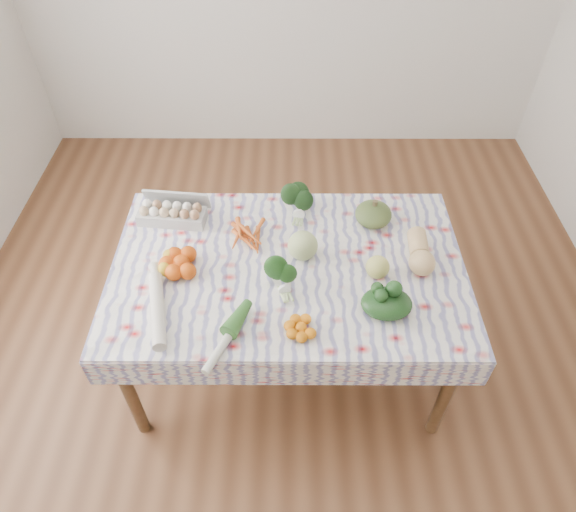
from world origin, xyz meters
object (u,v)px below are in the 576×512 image
object	(u,v)px
kabocha_squash	(373,214)
cabbage	(303,246)
dining_table	(288,277)
grapefruit	(378,267)
egg_carton	(172,214)
butternut_squash	(420,251)

from	to	relation	value
kabocha_squash	cabbage	size ratio (longest dim) A/B	1.29
dining_table	grapefruit	xyz separation A→B (m)	(0.41, -0.07, 0.14)
dining_table	kabocha_squash	xyz separation A→B (m)	(0.43, 0.29, 0.14)
kabocha_squash	cabbage	distance (m)	0.43
egg_carton	cabbage	world-z (taller)	cabbage
dining_table	egg_carton	world-z (taller)	egg_carton
dining_table	cabbage	distance (m)	0.18
egg_carton	butternut_squash	distance (m)	1.24
grapefruit	egg_carton	bearing A→B (deg)	159.65
egg_carton	cabbage	size ratio (longest dim) A/B	2.38
dining_table	kabocha_squash	distance (m)	0.54
egg_carton	butternut_squash	world-z (taller)	butternut_squash
egg_carton	cabbage	bearing A→B (deg)	-14.32
egg_carton	cabbage	xyz separation A→B (m)	(0.66, -0.25, 0.03)
dining_table	butternut_squash	bearing A→B (deg)	3.05
butternut_squash	grapefruit	xyz separation A→B (m)	(-0.21, -0.10, -0.01)
cabbage	grapefruit	world-z (taller)	cabbage
cabbage	grapefruit	bearing A→B (deg)	-19.73
butternut_squash	cabbage	bearing A→B (deg)	-179.25
kabocha_squash	egg_carton	bearing A→B (deg)	179.32
butternut_squash	kabocha_squash	bearing A→B (deg)	129.30
butternut_squash	grapefruit	bearing A→B (deg)	-151.81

